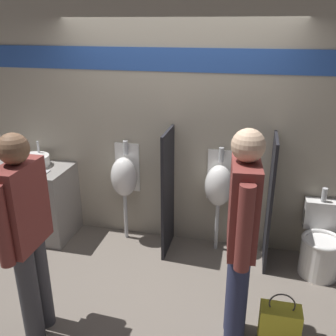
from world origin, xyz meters
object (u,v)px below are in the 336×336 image
Objects in this scene: toilet at (320,247)px; person_with_lanyard at (241,233)px; urinal_near_counter at (124,177)px; urinal_far at (219,185)px; cell_phone at (45,173)px; person_in_vest at (26,231)px; shopping_bag at (279,326)px; sink_basin at (34,161)px.

toilet is 1.53m from person_with_lanyard.
urinal_near_counter is 1.09m from urinal_far.
urinal_far is 1.40× the size of toilet.
toilet is (2.17, -0.19, -0.50)m from urinal_near_counter.
toilet is at bearing -40.59° from person_with_lanyard.
person_with_lanyard reaches higher than cell_phone.
person_in_vest is 2.12m from shopping_bag.
sink_basin is 0.20× the size of person_with_lanyard.
person_with_lanyard is at bearing -79.87° from person_in_vest.
person_in_vest is (0.85, -1.48, 0.02)m from sink_basin.
urinal_far is (1.92, 0.28, -0.09)m from cell_phone.
sink_basin is 3.14m from shopping_bag.
person_in_vest is (0.61, -1.30, 0.08)m from cell_phone.
urinal_far is 0.69× the size of person_in_vest.
cell_phone is 0.12× the size of urinal_far.
urinal_far is at bearing 8.43° from cell_phone.
sink_basin is at bearing 156.96° from shopping_bag.
urinal_far is 1.21m from toilet.
urinal_near_counter is 2.24m from shopping_bag.
cell_phone is at bearing -161.19° from urinal_near_counter.
urinal_near_counter and urinal_far have the same top height.
urinal_near_counter reaches higher than sink_basin.
urinal_far is at bearing 170.18° from toilet.
urinal_far is at bearing 0.00° from urinal_near_counter.
urinal_far is 0.67× the size of person_with_lanyard.
urinal_far reaches higher than shopping_bag.
shopping_bag is (0.64, -1.30, -0.60)m from urinal_far.
sink_basin is 2.17m from urinal_far.
person_in_vest reaches higher than urinal_near_counter.
urinal_far reaches higher than sink_basin.
person_in_vest is at bearing -60.15° from sink_basin.
sink_basin is at bearing -174.46° from urinal_near_counter.
cell_phone is 0.16× the size of toilet.
cell_phone reaches higher than toilet.
person_with_lanyard is (2.45, -1.18, 0.05)m from sink_basin.
toilet is 2.85m from person_in_vest.
urinal_near_counter is at bearing 175.05° from toilet.
cell_phone is at bearing -171.57° from urinal_far.
toilet is at bearing 1.84° from cell_phone.
sink_basin is 0.30× the size of urinal_near_counter.
sink_basin is at bearing 143.05° from cell_phone.
urinal_near_counter reaches higher than shopping_bag.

